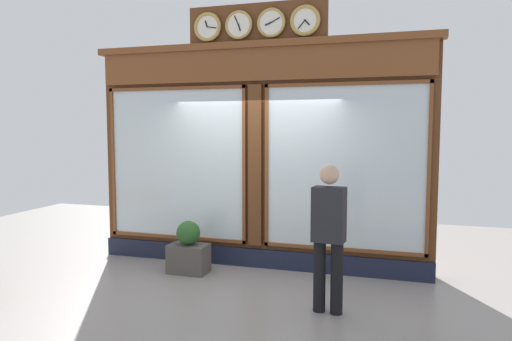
# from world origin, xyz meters

# --- Properties ---
(shop_facade) EXTENTS (5.20, 0.42, 3.90)m
(shop_facade) POSITION_xyz_m (-0.00, -0.12, 1.71)
(shop_facade) COLOR #5B3319
(shop_facade) RESTS_ON ground_plane
(pedestrian) EXTENTS (0.38, 0.26, 1.69)m
(pedestrian) POSITION_xyz_m (-1.30, 1.47, 0.93)
(pedestrian) COLOR black
(pedestrian) RESTS_ON ground_plane
(planter_box) EXTENTS (0.56, 0.36, 0.41)m
(planter_box) POSITION_xyz_m (0.85, 0.57, 0.21)
(planter_box) COLOR #4C4742
(planter_box) RESTS_ON ground_plane
(planter_shrub) EXTENTS (0.34, 0.34, 0.34)m
(planter_shrub) POSITION_xyz_m (0.85, 0.57, 0.59)
(planter_shrub) COLOR #285623
(planter_shrub) RESTS_ON planter_box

